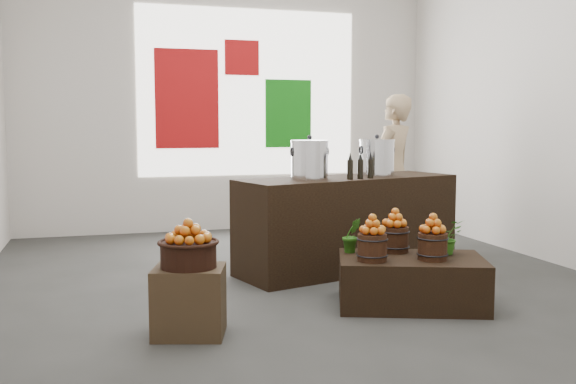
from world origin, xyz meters
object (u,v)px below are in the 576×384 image
object	(u,v)px
wicker_basket	(189,255)
display_table	(411,281)
stock_pot_center	(377,158)
stock_pot_left	(310,161)
crate	(189,301)
shopper	(393,170)
counter	(348,223)

from	to	relation	value
wicker_basket	display_table	world-z (taller)	wicker_basket
stock_pot_center	stock_pot_left	bearing A→B (deg)	-164.17
crate	display_table	xyz separation A→B (m)	(1.91, 0.24, -0.04)
display_table	shopper	xyz separation A→B (m)	(1.06, 2.60, 0.75)
stock_pot_center	shopper	size ratio (longest dim) A/B	0.19
crate	display_table	size ratio (longest dim) A/B	0.42
wicker_basket	crate	bearing A→B (deg)	0.00
crate	shopper	size ratio (longest dim) A/B	0.26
stock_pot_left	stock_pot_center	distance (m)	0.88
stock_pot_left	shopper	xyz separation A→B (m)	(1.54, 1.28, -0.21)
stock_pot_center	shopper	bearing A→B (deg)	56.33
stock_pot_left	shopper	distance (m)	2.01
wicker_basket	stock_pot_center	distance (m)	2.96
wicker_basket	stock_pot_left	size ratio (longest dim) A/B	1.08
counter	shopper	distance (m)	1.63
display_table	stock_pot_left	bearing A→B (deg)	129.97
display_table	shopper	bearing A→B (deg)	87.90
counter	shopper	size ratio (longest dim) A/B	1.26
counter	stock_pot_center	bearing A→B (deg)	0.00
display_table	stock_pot_left	distance (m)	1.70
stock_pot_left	stock_pot_center	bearing A→B (deg)	15.83
wicker_basket	shopper	bearing A→B (deg)	43.71
display_table	stock_pot_center	world-z (taller)	stock_pot_center
crate	display_table	world-z (taller)	crate
stock_pot_center	shopper	xyz separation A→B (m)	(0.69, 1.04, -0.21)
counter	stock_pot_left	world-z (taller)	stock_pot_left
counter	stock_pot_left	size ratio (longest dim) A/B	6.47
display_table	stock_pot_left	size ratio (longest dim) A/B	3.24
display_table	stock_pot_center	bearing A→B (deg)	96.85
counter	stock_pot_center	world-z (taller)	stock_pot_center
wicker_basket	stock_pot_center	size ratio (longest dim) A/B	1.08
shopper	counter	bearing A→B (deg)	13.79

